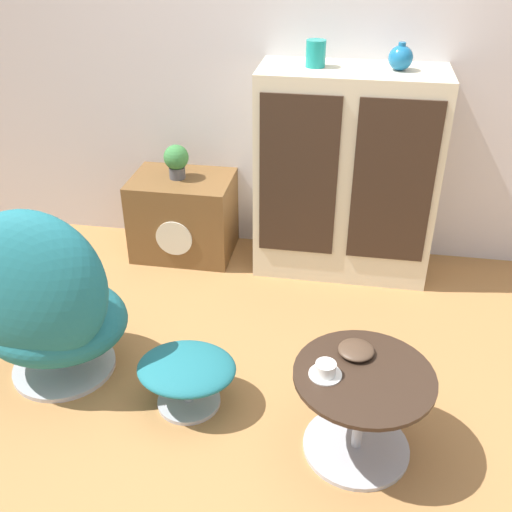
# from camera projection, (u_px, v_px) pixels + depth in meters

# --- Properties ---
(ground_plane) EXTENTS (12.00, 12.00, 0.00)m
(ground_plane) POSITION_uv_depth(u_px,v_px,m) (248.00, 430.00, 2.61)
(ground_plane) COLOR #A87542
(wall_back) EXTENTS (6.40, 0.06, 2.60)m
(wall_back) POSITION_uv_depth(u_px,v_px,m) (301.00, 42.00, 3.40)
(wall_back) COLOR silver
(wall_back) RESTS_ON ground_plane
(sideboard) EXTENTS (1.03, 0.46, 1.22)m
(sideboard) POSITION_uv_depth(u_px,v_px,m) (346.00, 175.00, 3.49)
(sideboard) COLOR beige
(sideboard) RESTS_ON ground_plane
(tv_console) EXTENTS (0.62, 0.46, 0.52)m
(tv_console) POSITION_uv_depth(u_px,v_px,m) (184.00, 216.00, 3.82)
(tv_console) COLOR brown
(tv_console) RESTS_ON ground_plane
(egg_chair) EXTENTS (0.70, 0.64, 0.93)m
(egg_chair) POSITION_uv_depth(u_px,v_px,m) (44.00, 305.00, 2.69)
(egg_chair) COLOR #B7B7BC
(egg_chair) RESTS_ON ground_plane
(ottoman) EXTENTS (0.44, 0.38, 0.25)m
(ottoman) POSITION_uv_depth(u_px,v_px,m) (187.00, 372.00, 2.66)
(ottoman) COLOR #B7B7BC
(ottoman) RESTS_ON ground_plane
(coffee_table) EXTENTS (0.56, 0.56, 0.41)m
(coffee_table) POSITION_uv_depth(u_px,v_px,m) (361.00, 407.00, 2.41)
(coffee_table) COLOR #B7B7BC
(coffee_table) RESTS_ON ground_plane
(vase_leftmost) EXTENTS (0.11, 0.11, 0.14)m
(vase_leftmost) POSITION_uv_depth(u_px,v_px,m) (316.00, 53.00, 3.18)
(vase_leftmost) COLOR teal
(vase_leftmost) RESTS_ON sideboard
(vase_inner_left) EXTENTS (0.13, 0.13, 0.14)m
(vase_inner_left) POSITION_uv_depth(u_px,v_px,m) (401.00, 58.00, 3.12)
(vase_inner_left) COLOR #196699
(vase_inner_left) RESTS_ON sideboard
(potted_plant) EXTENTS (0.15, 0.15, 0.21)m
(potted_plant) POSITION_uv_depth(u_px,v_px,m) (176.00, 160.00, 3.63)
(potted_plant) COLOR #4C4C51
(potted_plant) RESTS_ON tv_console
(teacup) EXTENTS (0.13, 0.13, 0.06)m
(teacup) POSITION_uv_depth(u_px,v_px,m) (326.00, 370.00, 2.31)
(teacup) COLOR white
(teacup) RESTS_ON coffee_table
(bowl) EXTENTS (0.15, 0.15, 0.04)m
(bowl) POSITION_uv_depth(u_px,v_px,m) (356.00, 350.00, 2.42)
(bowl) COLOR #4C3828
(bowl) RESTS_ON coffee_table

